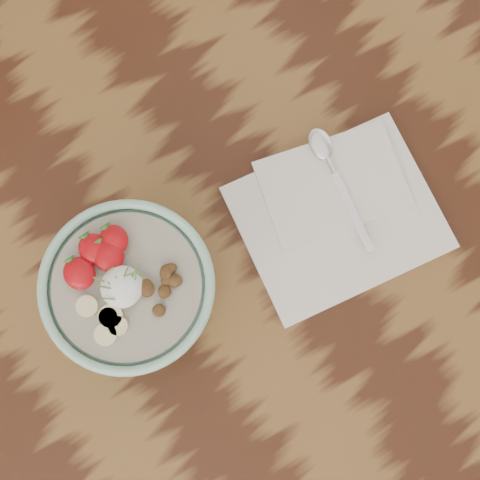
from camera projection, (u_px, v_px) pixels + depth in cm
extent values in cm
cube|color=#371A0D|center=(128.00, 302.00, 85.55)|extent=(160.00, 90.00, 4.00)
cylinder|color=#96CAB0|center=(140.00, 295.00, 83.09)|extent=(8.63, 8.63, 1.23)
torus|color=#96CAB0|center=(126.00, 286.00, 73.19)|extent=(19.62, 19.62, 1.13)
cylinder|color=#ACA48F|center=(127.00, 287.00, 73.80)|extent=(16.64, 16.64, 1.03)
ellipsoid|color=white|center=(122.00, 287.00, 72.36)|extent=(4.73, 4.73, 2.60)
ellipsoid|color=#A9070E|center=(79.00, 273.00, 72.60)|extent=(3.45, 3.80, 1.90)
cone|color=#286623|center=(71.00, 261.00, 72.53)|extent=(1.40, 1.03, 1.52)
ellipsoid|color=#A9070E|center=(108.00, 255.00, 72.96)|extent=(3.44, 3.79, 1.89)
cone|color=#286623|center=(100.00, 243.00, 72.90)|extent=(1.40, 1.03, 1.52)
ellipsoid|color=#A9070E|center=(114.00, 239.00, 73.37)|extent=(3.14, 3.45, 1.73)
cone|color=#286623|center=(106.00, 229.00, 73.29)|extent=(1.40, 1.03, 1.52)
ellipsoid|color=#A9070E|center=(93.00, 249.00, 73.15)|extent=(3.25, 3.58, 1.79)
cone|color=#286623|center=(86.00, 237.00, 73.08)|extent=(1.40, 1.03, 1.52)
cylinder|color=beige|center=(108.00, 317.00, 72.27)|extent=(2.08, 2.08, 0.70)
cylinder|color=beige|center=(87.00, 306.00, 72.48)|extent=(2.39, 2.39, 0.70)
cylinder|color=beige|center=(111.00, 316.00, 72.30)|extent=(2.64, 2.64, 0.70)
cylinder|color=beige|center=(106.00, 335.00, 71.93)|extent=(2.50, 2.50, 0.70)
cylinder|color=beige|center=(118.00, 326.00, 72.09)|extent=(2.15, 2.15, 0.70)
ellipsoid|color=brown|center=(159.00, 310.00, 72.31)|extent=(2.03, 2.04, 0.94)
ellipsoid|color=brown|center=(164.00, 292.00, 72.67)|extent=(1.97, 2.01, 0.86)
ellipsoid|color=brown|center=(146.00, 288.00, 72.53)|extent=(1.90, 2.11, 1.36)
ellipsoid|color=brown|center=(167.00, 280.00, 72.95)|extent=(1.98, 2.00, 0.68)
ellipsoid|color=brown|center=(145.00, 287.00, 72.57)|extent=(2.52, 2.53, 1.31)
ellipsoid|color=brown|center=(170.00, 268.00, 73.12)|extent=(1.85, 1.68, 1.12)
ellipsoid|color=brown|center=(166.00, 272.00, 72.91)|extent=(2.34, 2.34, 1.22)
ellipsoid|color=brown|center=(175.00, 281.00, 72.81)|extent=(2.23, 2.19, 1.04)
cylinder|color=#4F7D35|center=(119.00, 283.00, 71.35)|extent=(0.28, 1.58, 0.23)
cylinder|color=#4F7D35|center=(108.00, 272.00, 71.57)|extent=(1.41, 0.23, 0.23)
cylinder|color=#4F7D35|center=(119.00, 283.00, 71.34)|extent=(1.77, 0.34, 0.24)
cylinder|color=#4F7D35|center=(125.00, 274.00, 71.52)|extent=(1.51, 1.04, 0.24)
cylinder|color=#4F7D35|center=(108.00, 299.00, 71.03)|extent=(1.23, 1.09, 0.23)
cylinder|color=#4F7D35|center=(139.00, 275.00, 71.51)|extent=(0.55, 1.39, 0.23)
cylinder|color=#4F7D35|center=(108.00, 288.00, 71.25)|extent=(1.33, 1.37, 0.24)
cylinder|color=#4F7D35|center=(126.00, 276.00, 71.49)|extent=(1.66, 0.49, 0.24)
cylinder|color=#4F7D35|center=(118.00, 284.00, 71.32)|extent=(0.80, 1.55, 0.24)
cylinder|color=#4F7D35|center=(136.00, 275.00, 71.50)|extent=(0.79, 1.00, 0.22)
cylinder|color=#4F7D35|center=(135.00, 270.00, 71.60)|extent=(1.60, 0.95, 0.24)
cylinder|color=#4F7D35|center=(113.00, 287.00, 71.26)|extent=(0.48, 1.65, 0.24)
cylinder|color=#4F7D35|center=(99.00, 279.00, 71.41)|extent=(0.85, 1.15, 0.22)
cube|color=white|center=(338.00, 218.00, 85.05)|extent=(27.59, 23.85, 0.94)
cube|color=white|center=(333.00, 185.00, 85.07)|extent=(20.56, 16.78, 0.56)
cube|color=silver|center=(353.00, 212.00, 83.95)|extent=(3.36, 11.04, 0.34)
cylinder|color=silver|center=(330.00, 163.00, 84.95)|extent=(1.27, 2.96, 0.67)
ellipsoid|color=silver|center=(321.00, 144.00, 85.30)|extent=(3.81, 4.93, 0.92)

